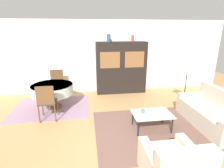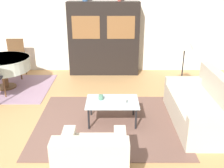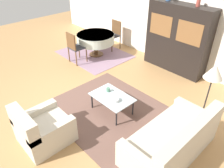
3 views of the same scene
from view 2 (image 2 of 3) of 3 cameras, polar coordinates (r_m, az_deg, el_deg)
ground_plane at (r=4.51m, az=-13.82°, el=-11.70°), size 14.00×14.00×0.00m
wall_back at (r=7.43m, az=-8.41°, el=13.05°), size 10.00×0.06×2.70m
area_rug at (r=4.84m, az=-0.71°, el=-8.42°), size 2.63×2.27×0.01m
dining_rug at (r=6.88m, az=-22.73°, el=-0.77°), size 2.28×1.82×0.01m
couch at (r=4.98m, az=19.00°, el=-4.81°), size 0.91×1.85×0.88m
armchair at (r=3.40m, az=-4.25°, el=-17.00°), size 0.85×0.91×0.85m
coffee_table at (r=4.70m, az=-0.00°, el=-4.21°), size 0.94×0.63×0.41m
display_cabinet at (r=7.15m, az=-1.86°, el=9.83°), size 1.87×0.47×1.93m
dining_table at (r=6.68m, az=-22.78°, el=3.99°), size 1.25×1.25×0.74m
dining_chair_far at (r=7.44m, az=-20.41°, el=5.85°), size 0.44×0.44×0.99m
floor_lamp at (r=5.82m, az=15.54°, el=8.22°), size 0.36×0.36×1.37m
cup at (r=4.74m, az=-2.49°, el=-2.90°), size 0.09×0.09×0.09m
bowl at (r=4.62m, az=2.10°, el=-3.72°), size 0.17×0.17×0.07m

